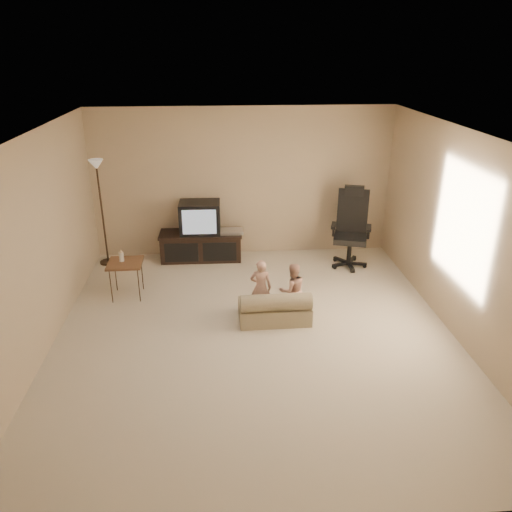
% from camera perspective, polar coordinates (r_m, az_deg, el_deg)
% --- Properties ---
extents(floor, '(5.50, 5.50, 0.00)m').
position_cam_1_polar(floor, '(6.41, -0.09, -8.92)').
color(floor, beige).
rests_on(floor, ground).
extents(room_shell, '(5.50, 5.50, 5.50)m').
position_cam_1_polar(room_shell, '(5.75, -0.10, 4.02)').
color(room_shell, silver).
rests_on(room_shell, floor).
extents(tv_stand, '(1.41, 0.54, 1.00)m').
position_cam_1_polar(tv_stand, '(8.46, -6.29, 2.30)').
color(tv_stand, black).
rests_on(tv_stand, floor).
extents(office_chair, '(0.75, 0.77, 1.30)m').
position_cam_1_polar(office_chair, '(8.32, 10.73, 2.04)').
color(office_chair, black).
rests_on(office_chair, floor).
extents(side_table, '(0.49, 0.49, 0.72)m').
position_cam_1_polar(side_table, '(7.35, -14.77, -0.80)').
color(side_table, brown).
rests_on(side_table, floor).
extents(floor_lamp, '(0.27, 0.27, 1.75)m').
position_cam_1_polar(floor_lamp, '(8.35, -17.48, 7.29)').
color(floor_lamp, '#302215').
rests_on(floor_lamp, floor).
extents(child_sofa, '(0.94, 0.54, 0.46)m').
position_cam_1_polar(child_sofa, '(6.60, 2.17, -6.07)').
color(child_sofa, gray).
rests_on(child_sofa, floor).
extents(toddler_left, '(0.32, 0.26, 0.79)m').
position_cam_1_polar(toddler_left, '(6.68, 0.55, -3.61)').
color(toddler_left, '#D79E86').
rests_on(toddler_left, floor).
extents(toddler_right, '(0.41, 0.28, 0.76)m').
position_cam_1_polar(toddler_right, '(6.66, 4.17, -3.92)').
color(toddler_right, '#D79E86').
rests_on(toddler_right, floor).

